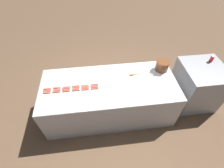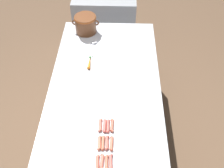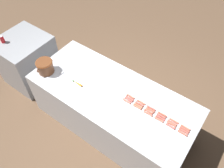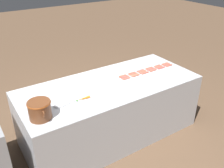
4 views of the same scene
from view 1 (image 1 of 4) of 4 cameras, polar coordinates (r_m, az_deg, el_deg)
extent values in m
plane|color=brown|center=(3.60, -0.82, -9.19)|extent=(20.00, 20.00, 0.00)
cube|color=#ADAFB5|center=(3.26, -0.90, -5.10)|extent=(1.07, 2.48, 0.84)
cube|color=silver|center=(2.93, -1.00, -0.06)|extent=(1.04, 2.43, 0.00)
cube|color=#939599|center=(3.86, 27.61, -0.41)|extent=(0.84, 0.80, 0.95)
cylinder|color=#C25F4A|center=(3.06, -21.69, -1.52)|extent=(0.03, 0.11, 0.02)
sphere|color=#C25F4A|center=(3.08, -22.66, -1.60)|extent=(0.02, 0.02, 0.02)
sphere|color=#C25F4A|center=(3.04, -20.71, -1.45)|extent=(0.02, 0.02, 0.02)
cylinder|color=#C6594E|center=(3.02, -18.75, -1.25)|extent=(0.03, 0.11, 0.02)
sphere|color=#C6594E|center=(3.03, -19.76, -1.36)|extent=(0.02, 0.02, 0.02)
sphere|color=#C6594E|center=(3.01, -17.74, -1.14)|extent=(0.02, 0.02, 0.02)
cylinder|color=#C96851|center=(2.98, -15.64, -1.00)|extent=(0.03, 0.11, 0.02)
sphere|color=#C96851|center=(2.99, -16.66, -1.06)|extent=(0.02, 0.02, 0.02)
sphere|color=#C96851|center=(2.97, -14.61, -0.95)|extent=(0.02, 0.02, 0.02)
cylinder|color=#C65D49|center=(2.96, -12.64, -0.69)|extent=(0.03, 0.11, 0.02)
sphere|color=#C65D49|center=(2.97, -13.68, -0.74)|extent=(0.02, 0.02, 0.02)
sphere|color=#C65D49|center=(2.95, -11.60, -0.64)|extent=(0.02, 0.02, 0.02)
cylinder|color=#C6684D|center=(2.93, -9.39, -0.47)|extent=(0.03, 0.11, 0.02)
sphere|color=#C6684D|center=(2.94, -10.45, -0.53)|extent=(0.02, 0.02, 0.02)
sphere|color=#C6684D|center=(2.93, -8.33, -0.41)|extent=(0.02, 0.02, 0.02)
cylinder|color=#BF6250|center=(2.93, -6.14, -0.12)|extent=(0.03, 0.11, 0.02)
sphere|color=#BF6250|center=(2.93, -7.21, -0.17)|extent=(0.02, 0.02, 0.02)
sphere|color=#BF6250|center=(2.92, -5.07, -0.08)|extent=(0.02, 0.02, 0.02)
cylinder|color=#C35F50|center=(3.04, -21.70, -2.01)|extent=(0.03, 0.11, 0.02)
sphere|color=#C35F50|center=(3.05, -22.67, -2.07)|extent=(0.02, 0.02, 0.02)
sphere|color=#C35F50|center=(3.02, -20.71, -1.95)|extent=(0.02, 0.02, 0.02)
cylinder|color=#C7614B|center=(2.99, -18.68, -1.76)|extent=(0.03, 0.11, 0.02)
sphere|color=#C7614B|center=(3.01, -19.68, -1.79)|extent=(0.02, 0.02, 0.02)
sphere|color=#C7614B|center=(2.98, -17.67, -1.72)|extent=(0.02, 0.02, 0.02)
cylinder|color=#C45950|center=(2.96, -15.79, -1.48)|extent=(0.03, 0.11, 0.02)
sphere|color=#C45950|center=(2.97, -16.82, -1.54)|extent=(0.02, 0.02, 0.02)
sphere|color=#C45950|center=(2.95, -14.75, -1.42)|extent=(0.02, 0.02, 0.02)
cylinder|color=#CC634E|center=(2.93, -12.46, -1.16)|extent=(0.03, 0.11, 0.02)
sphere|color=#CC634E|center=(2.94, -13.51, -1.31)|extent=(0.02, 0.02, 0.02)
sphere|color=#CC634E|center=(2.93, -11.40, -1.02)|extent=(0.02, 0.02, 0.02)
cylinder|color=#C1674A|center=(2.92, -9.36, -0.87)|extent=(0.03, 0.11, 0.02)
sphere|color=#C1674A|center=(2.92, -10.42, -0.95)|extent=(0.02, 0.02, 0.02)
sphere|color=#C1674A|center=(2.91, -8.28, -0.79)|extent=(0.02, 0.02, 0.02)
cylinder|color=#C6594F|center=(2.90, -6.20, -0.66)|extent=(0.03, 0.11, 0.02)
sphere|color=#C6594F|center=(2.90, -7.27, -0.78)|extent=(0.02, 0.02, 0.02)
sphere|color=#C6594F|center=(2.90, -5.13, -0.54)|extent=(0.02, 0.02, 0.02)
cylinder|color=#C65A49|center=(3.02, -21.85, -2.43)|extent=(0.03, 0.11, 0.02)
sphere|color=#C65A49|center=(3.04, -22.83, -2.48)|extent=(0.02, 0.02, 0.02)
sphere|color=#C65A49|center=(3.00, -20.86, -2.38)|extent=(0.02, 0.02, 0.02)
cylinder|color=#C15F51|center=(2.97, -18.75, -2.13)|extent=(0.03, 0.11, 0.02)
sphere|color=#C15F51|center=(2.99, -19.75, -2.16)|extent=(0.02, 0.02, 0.02)
sphere|color=#C15F51|center=(2.96, -17.73, -2.10)|extent=(0.02, 0.02, 0.02)
cylinder|color=#C85C4E|center=(2.94, -15.69, -1.93)|extent=(0.03, 0.11, 0.02)
sphere|color=#C85C4E|center=(2.95, -16.73, -2.02)|extent=(0.02, 0.02, 0.02)
sphere|color=#C85C4E|center=(2.93, -14.64, -1.85)|extent=(0.02, 0.02, 0.02)
cylinder|color=#C3654B|center=(2.91, -12.62, -1.68)|extent=(0.03, 0.11, 0.02)
sphere|color=#C3654B|center=(2.92, -13.68, -1.74)|extent=(0.02, 0.02, 0.02)
sphere|color=#C3654B|center=(2.90, -11.56, -1.62)|extent=(0.02, 0.02, 0.02)
cylinder|color=#C05B4D|center=(2.89, -9.31, -1.34)|extent=(0.03, 0.11, 0.02)
sphere|color=#C05B4D|center=(2.90, -10.38, -1.38)|extent=(0.02, 0.02, 0.02)
sphere|color=#C05B4D|center=(2.89, -8.23, -1.29)|extent=(0.02, 0.02, 0.02)
cylinder|color=#C5594E|center=(2.88, -6.19, -1.07)|extent=(0.03, 0.11, 0.02)
sphere|color=#C5594E|center=(2.89, -7.27, -1.14)|extent=(0.02, 0.02, 0.02)
sphere|color=#C5594E|center=(2.88, -5.10, -1.00)|extent=(0.02, 0.02, 0.02)
cylinder|color=#CE654E|center=(3.00, -21.88, -2.87)|extent=(0.03, 0.11, 0.02)
sphere|color=#CE654E|center=(3.01, -22.88, -2.97)|extent=(0.02, 0.02, 0.02)
sphere|color=#CE654E|center=(2.98, -20.87, -2.76)|extent=(0.02, 0.02, 0.02)
cylinder|color=#C26750|center=(2.95, -18.94, -2.67)|extent=(0.03, 0.11, 0.02)
sphere|color=#C26750|center=(2.97, -19.96, -2.74)|extent=(0.02, 0.02, 0.02)
sphere|color=#C26750|center=(2.94, -17.91, -2.60)|extent=(0.02, 0.02, 0.02)
cylinder|color=#C15C47|center=(2.92, -15.78, -2.43)|extent=(0.03, 0.11, 0.02)
sphere|color=#C15C47|center=(2.93, -16.82, -2.49)|extent=(0.02, 0.02, 0.02)
sphere|color=#C15C47|center=(2.90, -14.72, -2.37)|extent=(0.02, 0.02, 0.02)
cylinder|color=#C1594F|center=(2.89, -12.50, -2.13)|extent=(0.03, 0.11, 0.02)
sphere|color=#C1594F|center=(2.90, -13.56, -2.16)|extent=(0.02, 0.02, 0.02)
sphere|color=#C1594F|center=(2.88, -11.43, -2.10)|extent=(0.02, 0.02, 0.02)
cylinder|color=#C46047|center=(2.87, -9.40, -1.89)|extent=(0.03, 0.11, 0.02)
sphere|color=#C46047|center=(2.87, -10.48, -2.01)|extent=(0.02, 0.02, 0.02)
sphere|color=#C46047|center=(2.87, -8.31, -1.76)|extent=(0.02, 0.02, 0.02)
cylinder|color=#C55E48|center=(2.86, -6.02, -1.57)|extent=(0.03, 0.11, 0.02)
sphere|color=#C55E48|center=(2.86, -7.11, -1.72)|extent=(0.02, 0.02, 0.02)
sphere|color=#C55E48|center=(2.86, -4.94, -1.41)|extent=(0.02, 0.02, 0.02)
cylinder|color=brown|center=(3.28, 17.14, 6.19)|extent=(0.24, 0.24, 0.20)
torus|color=#9E4A1B|center=(3.23, 17.48, 7.36)|extent=(0.25, 0.25, 0.03)
torus|color=brown|center=(3.36, 16.56, 7.82)|extent=(0.07, 0.02, 0.07)
torus|color=brown|center=(3.19, 17.90, 5.03)|extent=(0.07, 0.02, 0.07)
cylinder|color=#B7B7BC|center=(3.18, 11.51, 3.53)|extent=(0.05, 0.22, 0.01)
ellipsoid|color=#B7B7BC|center=(3.20, 13.85, 3.43)|extent=(0.08, 0.06, 0.02)
cone|color=orange|center=(3.11, 7.79, 3.33)|extent=(0.03, 0.17, 0.03)
sphere|color=#387F2D|center=(3.13, 9.30, 3.46)|extent=(0.02, 0.02, 0.02)
cylinder|color=red|center=(3.75, 31.54, 7.50)|extent=(0.07, 0.07, 0.12)
cylinder|color=silver|center=(3.72, 31.91, 8.23)|extent=(0.06, 0.06, 0.00)
camera|label=2|loc=(2.29, -48.52, 26.98)|focal=42.44mm
camera|label=3|loc=(3.69, -33.94, 47.96)|focal=35.79mm
camera|label=4|loc=(4.87, 18.98, 38.64)|focal=39.87mm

